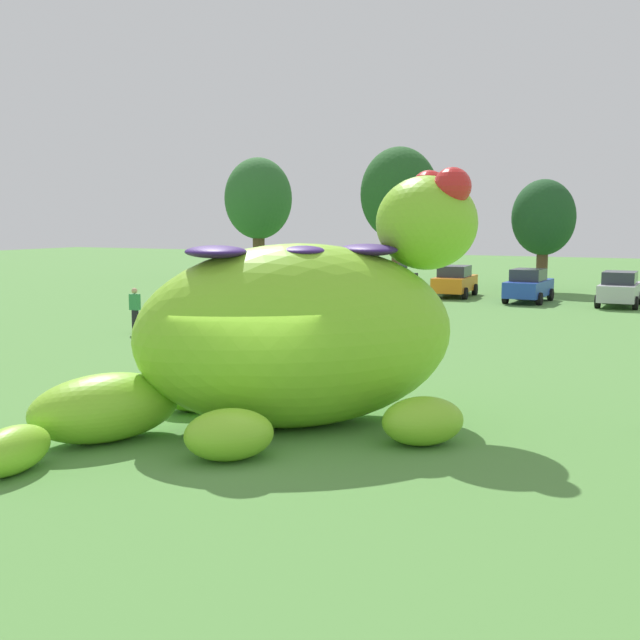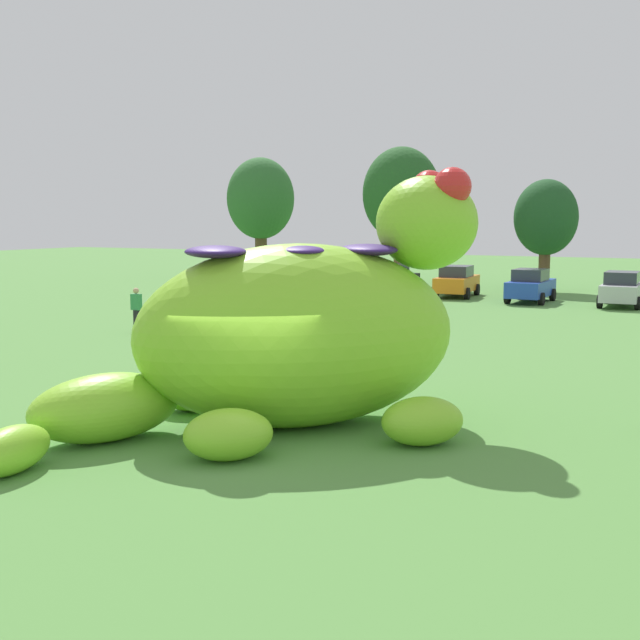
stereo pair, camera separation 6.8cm
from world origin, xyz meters
name	(u,v)px [view 2 (the right image)]	position (x,y,z in m)	size (l,w,h in m)	color
ground_plane	(259,440)	(0.00, 0.00, 0.00)	(160.00, 160.00, 0.00)	#568E42
giant_inflatable_creature	(298,333)	(0.15, 1.31, 1.95)	(7.87, 9.65, 5.33)	#8CD12D
car_black	(391,279)	(-9.04, 29.51, 0.86)	(2.26, 4.25, 1.72)	black
car_orange	(457,281)	(-5.20, 29.67, 0.86)	(2.15, 4.21, 1.72)	orange
car_blue	(531,286)	(-0.94, 28.57, 0.86)	(2.02, 4.14, 1.72)	#2347B7
car_silver	(622,289)	(3.49, 28.53, 0.86)	(1.97, 4.11, 1.72)	#B7BABF
tree_far_left	(261,199)	(-22.32, 37.35, 5.66)	(4.88, 4.88, 8.66)	brown
tree_left	(401,195)	(-10.93, 35.94, 5.80)	(4.99, 4.99, 8.87)	brown
tree_mid_left	(546,218)	(-1.62, 35.33, 4.31)	(3.71, 3.71, 6.58)	brown
spectator_near_inflatable	(213,303)	(-10.74, 14.20, 0.85)	(0.38, 0.26, 1.71)	#726656
spectator_by_cars	(137,311)	(-11.70, 10.54, 0.85)	(0.38, 0.26, 1.71)	black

